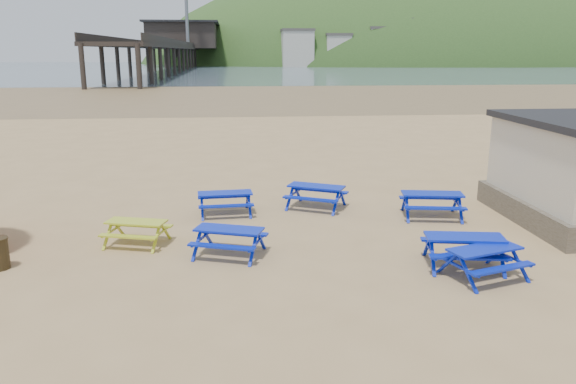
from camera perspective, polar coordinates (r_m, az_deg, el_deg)
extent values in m
plane|color=tan|center=(15.39, 0.63, -4.97)|extent=(400.00, 400.00, 0.00)
plane|color=olive|center=(69.66, -4.26, 9.93)|extent=(400.00, 400.00, 0.00)
plane|color=#485B68|center=(184.53, -5.13, 12.49)|extent=(400.00, 400.00, 0.00)
cube|color=#0E35B3|center=(17.78, -6.42, -0.12)|extent=(1.74, 0.78, 0.05)
cube|color=#0E35B3|center=(18.39, -6.50, -0.49)|extent=(1.71, 0.36, 0.05)
cube|color=#0E35B3|center=(17.30, -6.28, -1.42)|extent=(1.71, 0.36, 0.05)
cube|color=#0E35B3|center=(18.38, 2.89, 0.58)|extent=(1.94, 1.44, 0.05)
cube|color=#0E35B3|center=(19.01, 3.45, 0.15)|extent=(1.74, 1.03, 0.05)
cube|color=#0E35B3|center=(17.89, 2.27, -0.72)|extent=(1.74, 1.03, 0.05)
cube|color=#0E35B3|center=(17.90, 14.46, -0.18)|extent=(1.94, 1.01, 0.05)
cube|color=#0E35B3|center=(18.56, 14.08, -0.57)|extent=(1.86, 0.56, 0.05)
cube|color=#0E35B3|center=(17.39, 14.76, -1.60)|extent=(1.86, 0.56, 0.05)
cube|color=#0E35B3|center=(14.19, -6.02, -3.78)|extent=(1.82, 1.18, 0.05)
cube|color=#0E35B3|center=(14.78, -5.26, -4.11)|extent=(1.68, 0.78, 0.05)
cube|color=#0E35B3|center=(13.78, -6.78, -5.53)|extent=(1.68, 0.78, 0.05)
cube|color=#0E35B3|center=(13.49, 19.36, -5.48)|extent=(1.83, 1.16, 0.05)
cube|color=#0E35B3|center=(13.97, 17.71, -5.82)|extent=(1.70, 0.75, 0.05)
cube|color=#0E35B3|center=(13.20, 20.94, -7.28)|extent=(1.70, 0.75, 0.05)
cube|color=#0E35B3|center=(14.01, 17.51, -4.39)|extent=(1.92, 1.00, 0.05)
cube|color=#0E35B3|center=(14.66, 16.89, -4.69)|extent=(1.85, 0.55, 0.05)
cube|color=#0E35B3|center=(13.54, 18.01, -6.34)|extent=(1.85, 0.55, 0.05)
cube|color=#AFC524|center=(15.44, -15.17, -2.93)|extent=(1.67, 1.01, 0.04)
cube|color=#AFC524|center=(15.96, -14.33, -3.24)|extent=(1.57, 0.64, 0.04)
cube|color=#AFC524|center=(15.07, -15.95, -4.38)|extent=(1.57, 0.64, 0.04)
cube|color=black|center=(190.17, -10.78, 14.16)|extent=(9.00, 220.00, 0.60)
cube|color=black|center=(201.19, -10.55, 15.29)|extent=(22.00, 30.00, 8.00)
cube|color=black|center=(201.35, -10.61, 16.51)|extent=(24.00, 32.00, 0.60)
cylinder|color=slate|center=(179.59, -10.31, 18.67)|extent=(1.00, 1.00, 28.00)
ellipsoid|color=#2D4C1E|center=(261.48, 15.27, 10.32)|extent=(264.00, 144.00, 108.00)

